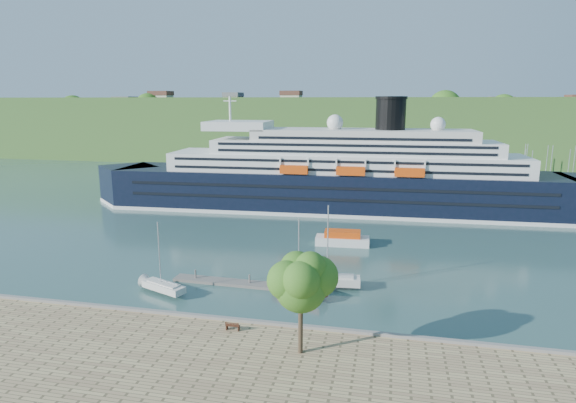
# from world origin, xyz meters

# --- Properties ---
(ground) EXTENTS (400.00, 400.00, 0.00)m
(ground) POSITION_xyz_m (0.00, 0.00, 0.00)
(ground) COLOR #2B4D4A
(ground) RESTS_ON ground
(far_hillside) EXTENTS (400.00, 50.00, 24.00)m
(far_hillside) POSITION_xyz_m (0.00, 145.00, 12.00)
(far_hillside) COLOR #3A5C25
(far_hillside) RESTS_ON ground
(quay_coping) EXTENTS (220.00, 0.50, 0.30)m
(quay_coping) POSITION_xyz_m (0.00, -0.20, 1.15)
(quay_coping) COLOR slate
(quay_coping) RESTS_ON promenade
(cruise_ship) EXTENTS (107.20, 20.23, 23.94)m
(cruise_ship) POSITION_xyz_m (5.75, 56.81, 11.97)
(cruise_ship) COLOR black
(cruise_ship) RESTS_ON ground
(park_bench) EXTENTS (1.48, 0.62, 0.95)m
(park_bench) POSITION_xyz_m (3.06, -2.12, 1.47)
(park_bench) COLOR #482314
(park_bench) RESTS_ON promenade
(promenade_tree) EXTENTS (6.21, 6.21, 10.28)m
(promenade_tree) POSITION_xyz_m (10.36, -4.92, 6.14)
(promenade_tree) COLOR #275E18
(promenade_tree) RESTS_ON promenade
(floating_pontoon) EXTENTS (16.72, 2.50, 0.37)m
(floating_pontoon) POSITION_xyz_m (-1.24, 11.72, 0.19)
(floating_pontoon) COLOR gray
(floating_pontoon) RESTS_ON ground
(sailboat_white_near) EXTENTS (6.83, 4.17, 8.55)m
(sailboat_white_near) POSITION_xyz_m (-8.86, 6.97, 4.27)
(sailboat_white_near) COLOR silver
(sailboat_white_near) RESTS_ON ground
(sailboat_red) EXTENTS (7.20, 4.82, 9.11)m
(sailboat_red) POSITION_xyz_m (7.72, 9.84, 4.55)
(sailboat_red) COLOR maroon
(sailboat_red) RESTS_ON ground
(sailboat_white_far) EXTENTS (8.04, 2.98, 10.15)m
(sailboat_white_far) POSITION_xyz_m (10.89, 13.02, 5.08)
(sailboat_white_far) COLOR silver
(sailboat_white_far) RESTS_ON ground
(tender_launch) EXTENTS (8.89, 3.49, 2.41)m
(tender_launch) POSITION_xyz_m (10.31, 31.71, 1.21)
(tender_launch) COLOR #E4470D
(tender_launch) RESTS_ON ground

